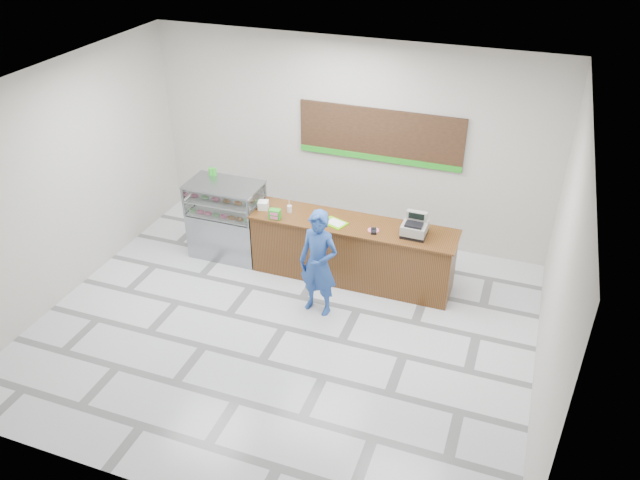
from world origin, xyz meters
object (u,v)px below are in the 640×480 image
(sales_counter, at_px, (352,251))
(customer, at_px, (319,263))
(display_case, at_px, (226,219))
(cash_register, at_px, (415,227))
(serving_tray, at_px, (335,223))

(sales_counter, height_order, customer, customer)
(display_case, height_order, cash_register, cash_register)
(display_case, height_order, customer, customer)
(sales_counter, distance_m, display_case, 2.23)
(serving_tray, relative_size, customer, 0.26)
(sales_counter, bearing_deg, cash_register, -1.15)
(serving_tray, bearing_deg, customer, -66.35)
(cash_register, height_order, customer, customer)
(sales_counter, distance_m, serving_tray, 0.60)
(sales_counter, relative_size, display_case, 2.45)
(sales_counter, distance_m, customer, 1.04)
(cash_register, bearing_deg, display_case, -179.53)
(display_case, relative_size, cash_register, 3.42)
(display_case, xyz_separation_m, serving_tray, (1.96, -0.10, 0.36))
(serving_tray, distance_m, customer, 0.88)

